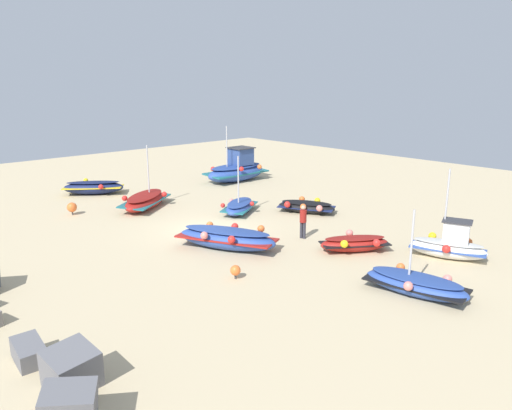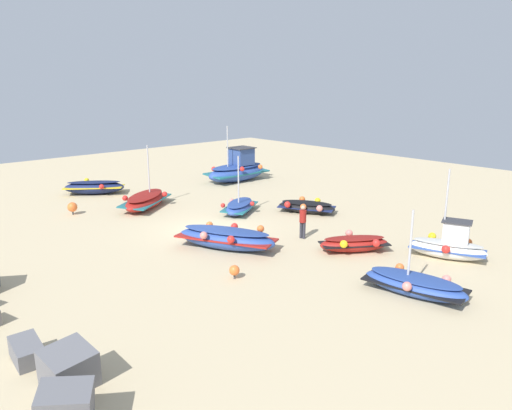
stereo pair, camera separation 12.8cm
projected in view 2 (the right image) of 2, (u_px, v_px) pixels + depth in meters
The scene contains 13 objects.
ground_plane at pixel (207, 230), 24.43m from camera, with size 56.72×56.72×0.00m, color #C6B289.
fishing_boat_0 at pixel (226, 238), 21.69m from camera, with size 4.82×3.42×1.01m.
fishing_boat_1 at pixel (307, 207), 27.57m from camera, with size 3.44×2.54×0.77m.
fishing_boat_2 at pixel (94, 187), 32.08m from camera, with size 3.61×4.05×0.96m.
fishing_boat_3 at pixel (145, 200), 28.60m from camera, with size 3.70×4.33×3.64m.
fishing_boat_4 at pixel (354, 243), 21.37m from camera, with size 2.69×3.19×0.80m.
fishing_boat_5 at pixel (240, 207), 27.59m from camera, with size 2.71×3.32×3.27m.
fishing_boat_6 at pixel (449, 246), 20.50m from camera, with size 3.36×2.25×3.83m.
fishing_boat_7 at pixel (415, 284), 17.06m from camera, with size 3.79×2.01×3.03m.
fishing_boat_8 at pixel (238, 170), 36.09m from camera, with size 2.55×5.03×4.14m.
person_walking at pixel (303, 220), 22.97m from camera, with size 0.32×0.32×1.61m.
mooring_buoy_0 at pixel (72, 207), 27.15m from camera, with size 0.54×0.54×0.71m.
mooring_buoy_1 at pixel (234, 270), 18.42m from camera, with size 0.40×0.40×0.54m.
Camera 2 is at (-18.84, 14.00, 7.31)m, focal length 34.39 mm.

